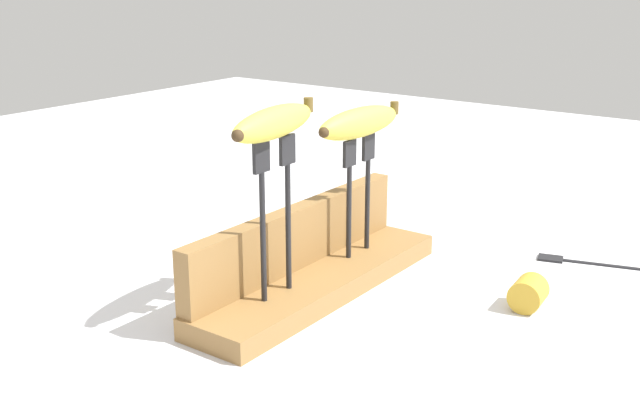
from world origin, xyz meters
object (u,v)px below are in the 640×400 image
(banana_raised_left, at_px, (276,123))
(wire_coil, at_px, (238,287))
(fork_stand_left, at_px, (277,204))
(fork_stand_right, at_px, (361,185))
(fork_fallen_near, at_px, (586,261))
(banana_raised_right, at_px, (361,123))
(banana_chunk_near, at_px, (528,293))

(banana_raised_left, distance_m, wire_coil, 0.26)
(fork_stand_left, xyz_separation_m, fork_stand_right, (0.18, 0.00, -0.02))
(fork_stand_right, distance_m, fork_fallen_near, 0.36)
(fork_stand_right, xyz_separation_m, banana_raised_right, (-0.00, 0.00, 0.09))
(fork_stand_left, relative_size, fork_stand_right, 1.18)
(banana_raised_right, distance_m, banana_chunk_near, 0.31)
(wire_coil, bearing_deg, fork_stand_right, -33.71)
(fork_stand_left, distance_m, fork_fallen_near, 0.50)
(banana_raised_right, height_order, fork_fallen_near, banana_raised_right)
(fork_stand_right, distance_m, banana_chunk_near, 0.27)
(wire_coil, bearing_deg, fork_stand_left, -108.97)
(fork_stand_right, relative_size, banana_raised_right, 0.94)
(banana_raised_left, distance_m, banana_chunk_near, 0.39)
(fork_stand_right, bearing_deg, wire_coil, 146.29)
(banana_chunk_near, bearing_deg, fork_fallen_near, -2.71)
(banana_raised_left, height_order, wire_coil, banana_raised_left)
(banana_raised_right, relative_size, fork_fallen_near, 0.95)
(banana_raised_left, bearing_deg, wire_coil, 70.99)
(fork_stand_left, distance_m, wire_coil, 0.18)
(fork_fallen_near, bearing_deg, fork_stand_left, 148.10)
(fork_stand_right, bearing_deg, banana_chunk_near, -84.71)
(banana_raised_right, relative_size, banana_chunk_near, 3.54)
(fork_stand_left, bearing_deg, fork_fallen_near, -31.90)
(wire_coil, bearing_deg, fork_fallen_near, -43.40)
(fork_stand_right, xyz_separation_m, banana_raised_left, (-0.18, -0.00, 0.12))
(banana_raised_right, height_order, wire_coil, banana_raised_right)
(fork_stand_right, height_order, banana_raised_right, banana_raised_right)
(banana_raised_left, bearing_deg, banana_raised_right, 0.00)
(fork_fallen_near, bearing_deg, wire_coil, 136.60)
(banana_raised_right, bearing_deg, fork_fallen_near, -48.49)
(fork_stand_left, relative_size, banana_raised_left, 1.13)
(fork_fallen_near, relative_size, banana_chunk_near, 3.73)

